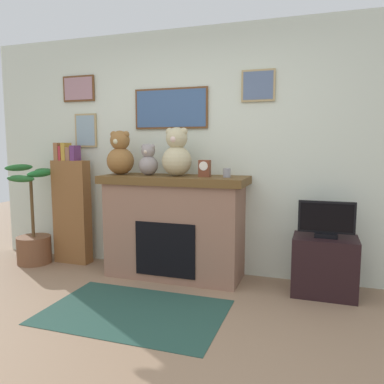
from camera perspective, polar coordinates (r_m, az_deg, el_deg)
The scene contains 13 objects.
ground_plane at distance 2.71m, azimuth -12.40°, elevation -23.80°, with size 12.00×12.00×0.00m, color #927357.
back_wall at distance 4.17m, azimuth 1.32°, elevation 6.01°, with size 5.20×0.15×2.60m.
fireplace at distance 4.01m, azimuth -2.63°, elevation -5.08°, with size 1.52×0.59×1.06m.
bookshelf at distance 4.67m, azimuth -17.53°, elevation -2.29°, with size 0.43×0.16×1.40m.
potted_plant at distance 4.85m, azimuth -22.58°, elevation -5.87°, with size 0.52×0.50×1.16m.
tv_stand at distance 3.79m, azimuth 19.16°, elevation -10.38°, with size 0.57×0.40×0.54m, color black.
television at distance 3.69m, azimuth 19.43°, elevation -4.04°, with size 0.50×0.14×0.33m.
area_rug at distance 3.36m, azimuth -8.63°, elevation -17.24°, with size 1.49×0.97×0.01m, color #25483E.
candle_jar at distance 3.75m, azimuth 5.22°, elevation 2.87°, with size 0.07×0.07×0.09m, color gray.
mantel_clock at distance 3.80m, azimuth 1.89°, elevation 3.55°, with size 0.11×0.08×0.17m.
teddy_bear_grey at distance 4.16m, azimuth -10.67°, elevation 5.48°, with size 0.29×0.29×0.47m.
teddy_bear_cream at distance 4.02m, azimuth -6.54°, elevation 4.60°, with size 0.20×0.20×0.33m.
teddy_bear_tan at distance 3.89m, azimuth -2.30°, elevation 5.66°, with size 0.31×0.31×0.49m.
Camera 1 is at (1.22, -1.98, 1.38)m, focal length 35.70 mm.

